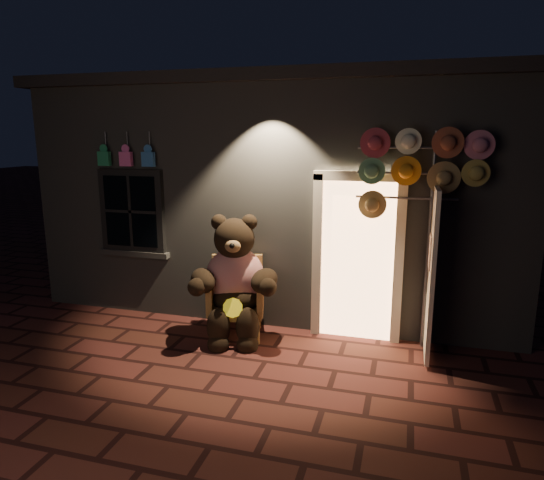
% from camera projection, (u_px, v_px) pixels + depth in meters
% --- Properties ---
extents(ground, '(60.00, 60.00, 0.00)m').
position_uv_depth(ground, '(219.00, 373.00, 5.46)').
color(ground, '#50221E').
rests_on(ground, ground).
extents(shop_building, '(7.30, 5.95, 3.51)m').
position_uv_depth(shop_building, '(299.00, 185.00, 8.84)').
color(shop_building, slate).
rests_on(shop_building, ground).
extents(wicker_armchair, '(0.85, 0.81, 1.04)m').
position_uv_depth(wicker_armchair, '(237.00, 296.00, 6.47)').
color(wicker_armchair, '#B58E46').
rests_on(wicker_armchair, ground).
extents(teddy_bear, '(1.20, 1.08, 1.71)m').
position_uv_depth(teddy_bear, '(235.00, 281.00, 6.29)').
color(teddy_bear, '#AF1214').
rests_on(teddy_bear, ground).
extents(hat_rack, '(1.55, 0.22, 2.70)m').
position_uv_depth(hat_rack, '(419.00, 167.00, 5.63)').
color(hat_rack, '#59595E').
rests_on(hat_rack, ground).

